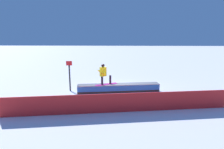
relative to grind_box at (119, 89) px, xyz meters
name	(u,v)px	position (x,y,z in m)	size (l,w,h in m)	color
ground_plane	(119,93)	(0.00, 0.00, -0.28)	(120.00, 120.00, 0.00)	white
grind_box	(119,89)	(0.00, 0.00, 0.00)	(5.55, 1.46, 0.62)	#2763B6
snowboarder	(104,74)	(0.98, 0.20, 1.09)	(1.50, 1.00, 1.40)	#C42291
safety_fence	(119,103)	(0.00, 3.24, 0.21)	(11.53, 0.06, 0.99)	red
trail_marker	(70,75)	(3.40, -0.30, 0.85)	(0.40, 0.10, 2.12)	#262628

